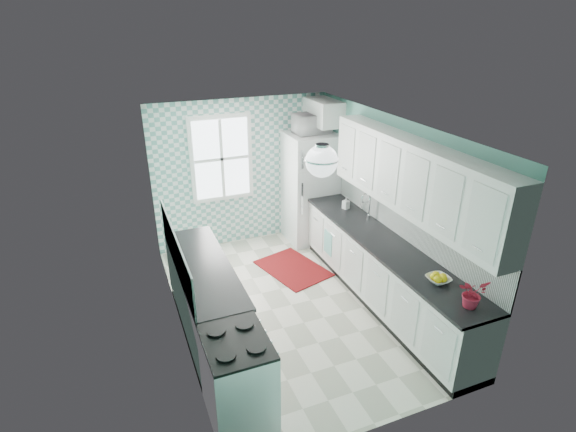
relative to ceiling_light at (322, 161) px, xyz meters
name	(u,v)px	position (x,y,z in m)	size (l,w,h in m)	color
floor	(291,305)	(0.00, 0.80, -2.33)	(3.00, 4.40, 0.02)	silver
ceiling	(292,127)	(0.00, 0.80, 0.19)	(3.00, 4.40, 0.02)	white
wall_back	(242,173)	(0.00, 3.01, -1.07)	(3.00, 0.02, 2.50)	#68B3A2
wall_front	(389,325)	(0.00, -1.41, -1.07)	(3.00, 0.02, 2.50)	#68B3A2
wall_left	(172,245)	(-1.51, 0.80, -1.07)	(0.02, 4.40, 2.50)	#68B3A2
wall_right	(391,207)	(1.51, 0.80, -1.07)	(0.02, 4.40, 2.50)	#68B3A2
accent_wall	(242,173)	(0.00, 2.99, -1.07)	(3.00, 0.01, 2.50)	#62A199
window	(221,159)	(-0.35, 2.96, -0.77)	(1.04, 0.05, 1.44)	white
backsplash_right	(407,222)	(1.49, 0.40, -1.13)	(0.02, 3.60, 0.51)	white
backsplash_left	(176,251)	(-1.49, 0.73, -1.13)	(0.02, 2.15, 0.51)	white
upper_cabinets_right	(412,177)	(1.33, 0.20, -0.42)	(0.33, 3.20, 0.90)	white
upper_cabinet_fridge	(322,112)	(1.30, 2.63, -0.07)	(0.40, 0.74, 0.40)	white
ceiling_light	(322,161)	(0.00, 0.00, 0.00)	(0.34, 0.34, 0.35)	silver
base_cabinets_right	(383,274)	(1.20, 0.40, -1.87)	(0.60, 3.60, 0.90)	white
countertop_right	(385,244)	(1.19, 0.40, -1.40)	(0.63, 3.60, 0.04)	black
base_cabinets_left	(205,300)	(-1.20, 0.73, -1.87)	(0.60, 2.15, 0.90)	white
countertop_left	(204,267)	(-1.19, 0.73, -1.40)	(0.63, 2.15, 0.04)	black
fridge	(311,188)	(1.11, 2.62, -1.37)	(0.83, 0.82, 1.91)	silver
stove	(238,377)	(-1.20, -0.73, -1.84)	(0.61, 0.76, 0.92)	white
sink	(357,221)	(1.20, 1.17, -1.39)	(0.54, 0.45, 0.53)	silver
rug	(293,268)	(0.39, 1.69, -2.32)	(0.79, 1.12, 0.02)	maroon
dish_towel	(328,243)	(0.89, 1.46, -1.84)	(0.02, 0.25, 0.37)	#70C0A6
fruit_bowl	(438,279)	(1.20, -0.64, -1.35)	(0.26, 0.26, 0.06)	white
potted_plant	(472,293)	(1.20, -1.14, -1.23)	(0.28, 0.25, 0.32)	red
soap_bottle	(346,203)	(1.25, 1.61, -1.29)	(0.09, 0.09, 0.20)	#98B9C2
microwave	(312,124)	(1.11, 2.62, -0.25)	(0.58, 0.39, 0.32)	silver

